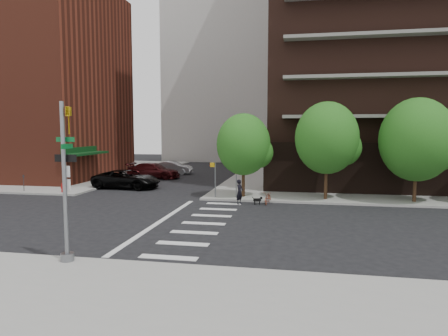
% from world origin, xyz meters
% --- Properties ---
extents(ground, '(120.00, 120.00, 0.00)m').
position_xyz_m(ground, '(0.00, 0.00, 0.00)').
color(ground, black).
rests_on(ground, ground).
extents(sidewalk_ne, '(39.00, 33.00, 0.15)m').
position_xyz_m(sidewalk_ne, '(20.50, 23.50, 0.07)').
color(sidewalk_ne, gray).
rests_on(sidewalk_ne, ground).
extents(sidewalk_nw, '(31.00, 33.00, 0.15)m').
position_xyz_m(sidewalk_nw, '(-24.50, 23.50, 0.07)').
color(sidewalk_nw, gray).
rests_on(sidewalk_nw, ground).
extents(crosswalk, '(3.85, 13.00, 0.01)m').
position_xyz_m(crosswalk, '(2.21, -0.00, 0.01)').
color(crosswalk, silver).
rests_on(crosswalk, ground).
extents(midrise_nw, '(21.40, 15.50, 20.00)m').
position_xyz_m(midrise_nw, '(-22.00, 18.00, 10.15)').
color(midrise_nw, maroon).
rests_on(midrise_nw, sidewalk_nw).
extents(tree_a, '(4.00, 4.00, 5.90)m').
position_xyz_m(tree_a, '(4.00, 8.50, 4.04)').
color(tree_a, '#301E11').
rests_on(tree_a, sidewalk_ne).
extents(tree_b, '(4.50, 4.50, 6.65)m').
position_xyz_m(tree_b, '(10.00, 8.50, 4.54)').
color(tree_b, '#301E11').
rests_on(tree_b, sidewalk_ne).
extents(tree_c, '(5.00, 5.00, 6.80)m').
position_xyz_m(tree_c, '(16.00, 8.50, 4.45)').
color(tree_c, '#301E11').
rests_on(tree_c, sidewalk_ne).
extents(traffic_signal, '(0.90, 0.75, 6.00)m').
position_xyz_m(traffic_signal, '(-0.47, -7.49, 2.70)').
color(traffic_signal, slate).
rests_on(traffic_signal, sidewalk_s).
extents(pedestrian_signal, '(2.18, 0.67, 2.60)m').
position_xyz_m(pedestrian_signal, '(2.32, 7.92, 1.85)').
color(pedestrian_signal, slate).
rests_on(pedestrian_signal, sidewalk_ne).
extents(fire_hydrant, '(0.24, 0.24, 0.73)m').
position_xyz_m(fire_hydrant, '(-10.50, 7.80, 0.55)').
color(fire_hydrant, '#A50C0C').
rests_on(fire_hydrant, sidewalk_nw).
extents(parking_meter, '(0.10, 0.08, 1.32)m').
position_xyz_m(parking_meter, '(-14.00, 7.80, 0.96)').
color(parking_meter, black).
rests_on(parking_meter, sidewalk_nw).
extents(parked_car_black, '(3.01, 6.03, 1.64)m').
position_xyz_m(parked_car_black, '(-6.76, 11.62, 0.82)').
color(parked_car_black, black).
rests_on(parked_car_black, ground).
extents(parked_car_maroon, '(2.66, 5.81, 1.65)m').
position_xyz_m(parked_car_maroon, '(-7.07, 19.06, 0.82)').
color(parked_car_maroon, '#3F1012').
rests_on(parked_car_maroon, ground).
extents(parked_car_silver, '(1.69, 4.59, 1.50)m').
position_xyz_m(parked_car_silver, '(-6.42, 23.66, 0.75)').
color(parked_car_silver, silver).
rests_on(parked_car_silver, ground).
extents(scooter, '(0.78, 1.70, 0.86)m').
position_xyz_m(scooter, '(6.01, 6.50, 0.43)').
color(scooter, brown).
rests_on(scooter, ground).
extents(dog_walker, '(0.74, 0.62, 1.72)m').
position_xyz_m(dog_walker, '(4.10, 6.00, 0.86)').
color(dog_walker, black).
rests_on(dog_walker, ground).
extents(dog, '(0.63, 0.30, 0.52)m').
position_xyz_m(dog, '(5.33, 6.15, 0.33)').
color(dog, black).
rests_on(dog, ground).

